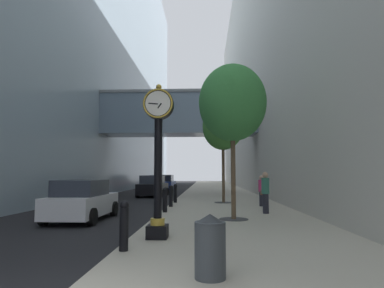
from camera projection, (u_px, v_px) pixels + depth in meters
The scene contains 19 objects.
ground_plane at pixel (184, 194), 30.44m from camera, with size 110.00×110.00×0.00m, color black.
sidewalk_right at pixel (217, 192), 33.29m from camera, with size 6.35×80.00×0.14m, color #ADA593.
building_block_left at pixel (82, 21), 35.51m from camera, with size 22.44×80.00×36.56m.
building_block_right at pixel (290, 51), 34.27m from camera, with size 9.00×80.00×29.13m.
street_clock at pixel (158, 152), 9.01m from camera, with size 0.84×0.55×4.21m.
bollard_nearest at pixel (124, 224), 7.43m from camera, with size 0.21×0.21×1.12m.
bollard_third at pixel (157, 204), 12.37m from camera, with size 0.21×0.21×1.12m.
bollard_fourth at pixel (165, 199), 14.84m from camera, with size 0.21×0.21×1.12m.
bollard_fifth at pixel (171, 195), 17.31m from camera, with size 0.21×0.21×1.12m.
bollard_sixth at pixel (175, 193), 19.78m from camera, with size 0.21×0.21×1.12m.
street_tree_near at pixel (232, 103), 12.87m from camera, with size 2.63×2.63×6.00m.
street_tree_mid_near at pixel (223, 127), 20.12m from camera, with size 2.50×2.50×6.03m.
trash_bin at pixel (210, 245), 5.48m from camera, with size 0.53×0.53×1.05m.
pedestrian_walking at pixel (262, 190), 17.60m from camera, with size 0.35×0.46×1.63m.
pedestrian_by_clock at pixel (265, 191), 14.37m from camera, with size 0.48×0.48×1.80m.
car_blue_near at pixel (165, 183), 34.97m from camera, with size 2.03×4.29×1.75m.
car_white_mid at pixel (82, 201), 13.22m from camera, with size 1.99×4.11×1.62m.
car_red_far at pixel (158, 182), 43.29m from camera, with size 2.15×4.72×1.69m.
car_black_trailing at pixel (153, 186), 27.14m from camera, with size 2.20×4.69×1.73m.
Camera 1 is at (2.08, -3.67, 1.86)m, focal length 30.88 mm.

